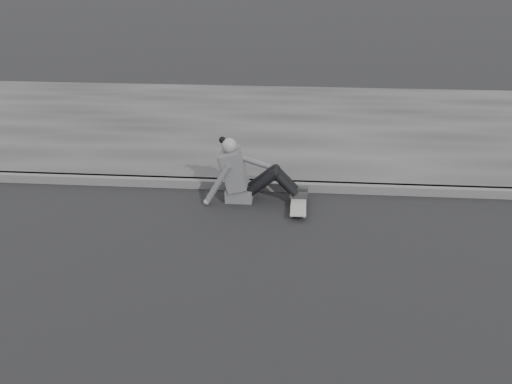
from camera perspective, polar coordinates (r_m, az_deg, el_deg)
ground at (r=5.84m, az=-5.84°, el=-9.41°), size 80.00×80.00×0.00m
curb at (r=8.08m, az=-2.61°, el=0.79°), size 24.00×0.16×0.12m
sidewalk at (r=10.92m, az=-0.59°, el=6.82°), size 24.00×6.00×0.12m
skateboard at (r=7.44m, az=4.27°, el=-1.20°), size 0.20×0.78×0.09m
seated_woman at (r=7.59m, az=-1.19°, el=1.74°), size 1.38×0.46×0.88m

